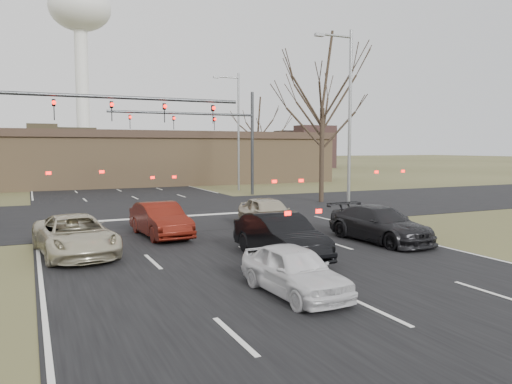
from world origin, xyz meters
The scene contains 17 objects.
ground centered at (0.00, 0.00, 0.00)m, with size 360.00×360.00×0.00m, color #464525.
road_main centered at (0.00, 60.00, 0.01)m, with size 14.00×300.00×0.02m, color black.
road_cross centered at (0.00, 15.00, 0.01)m, with size 200.00×14.00×0.02m, color black.
building centered at (2.00, 38.00, 2.67)m, with size 42.40×10.40×5.30m.
water_tower centered at (6.00, 120.00, 35.47)m, with size 15.00×15.00×44.50m.
mast_arm_near centered at (-5.23, 13.00, 5.07)m, with size 12.12×0.24×8.00m.
mast_arm_far centered at (6.18, 23.00, 5.02)m, with size 11.12×0.24×8.00m.
streetlight_right_near centered at (8.82, 10.00, 5.59)m, with size 2.34×0.25×10.00m.
streetlight_right_far centered at (9.32, 27.00, 5.59)m, with size 2.34×0.25×10.00m.
tree_right_near centered at (11.00, 16.00, 8.90)m, with size 6.90×6.90×11.50m.
tree_right_far centered at (15.00, 35.00, 6.96)m, with size 5.40×5.40×9.00m.
car_silver_suv centered at (-5.67, 5.17, 0.69)m, with size 2.29×4.97×1.38m, color #BDB699.
car_white_sedan centered at (-1.06, -1.99, 0.63)m, with size 1.49×3.70×1.26m, color silver.
car_black_hatch centered at (0.54, 1.87, 0.75)m, with size 1.58×4.53×1.49m, color black.
car_charcoal_sedan centered at (5.45, 2.82, 0.70)m, with size 1.95×4.81×1.40m, color black.
car_red_ahead centered at (-2.14, 7.49, 0.71)m, with size 1.51×4.32×1.42m, color #54140C.
car_silver_ahead centered at (2.77, 7.37, 0.73)m, with size 1.73×4.29×1.46m, color #BCB298.
Camera 1 is at (-7.06, -12.79, 3.70)m, focal length 35.00 mm.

